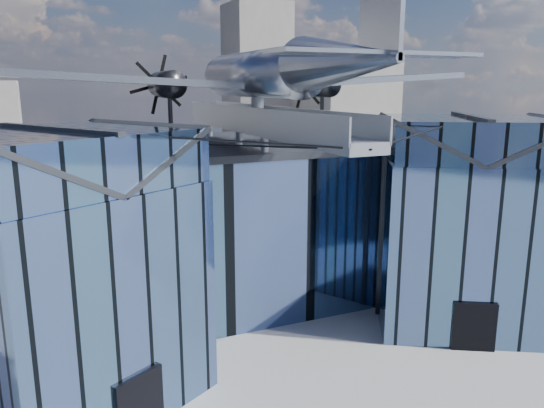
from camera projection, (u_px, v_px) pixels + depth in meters
name	position (u px, v px, depth m)	size (l,w,h in m)	color
ground_plane	(287.00, 343.00, 28.16)	(120.00, 120.00, 0.00)	gray
museum	(247.00, 218.00, 32.14)	(32.88, 24.50, 17.60)	#496895
bg_towers	(137.00, 111.00, 71.62)	(77.00, 24.50, 26.00)	gray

